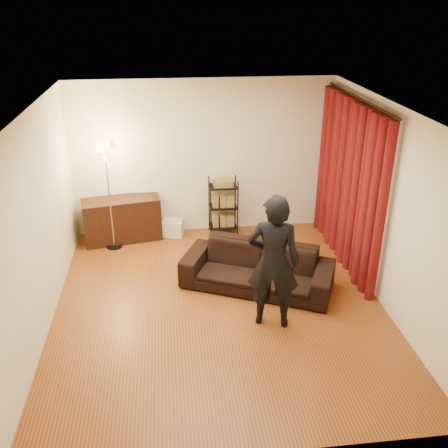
{
  "coord_description": "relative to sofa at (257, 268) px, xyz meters",
  "views": [
    {
      "loc": [
        -0.62,
        -5.78,
        3.95
      ],
      "look_at": [
        0.1,
        0.3,
        1.1
      ],
      "focal_mm": 40.0,
      "sensor_mm": 36.0,
      "label": 1
    }
  ],
  "objects": [
    {
      "name": "ceiling",
      "position": [
        -0.6,
        -0.41,
        2.38
      ],
      "size": [
        5.0,
        5.0,
        0.0
      ],
      "primitive_type": "plane",
      "rotation": [
        3.14,
        0.0,
        0.0
      ],
      "color": "white",
      "rests_on": "ground"
    },
    {
      "name": "person",
      "position": [
        0.03,
        -0.88,
        0.59
      ],
      "size": [
        0.75,
        0.6,
        1.81
      ],
      "primitive_type": "imported",
      "rotation": [
        0.0,
        0.0,
        2.86
      ],
      "color": "black",
      "rests_on": "ground"
    },
    {
      "name": "floor_lamp",
      "position": [
        -2.19,
        1.54,
        0.6
      ],
      "size": [
        0.37,
        0.37,
        1.84
      ],
      "primitive_type": null,
      "rotation": [
        0.0,
        0.0,
        0.12
      ],
      "color": "silver",
      "rests_on": "ground"
    },
    {
      "name": "wall_left",
      "position": [
        -2.85,
        -0.41,
        1.03
      ],
      "size": [
        0.0,
        5.0,
        5.0
      ],
      "primitive_type": "plane",
      "rotation": [
        1.57,
        0.0,
        1.57
      ],
      "color": "beige",
      "rests_on": "ground"
    },
    {
      "name": "sofa",
      "position": [
        0.0,
        0.0,
        0.0
      ],
      "size": [
        2.32,
        1.66,
        0.63
      ],
      "primitive_type": "imported",
      "rotation": [
        0.0,
        0.0,
        -0.42
      ],
      "color": "black",
      "rests_on": "ground"
    },
    {
      "name": "wall_front",
      "position": [
        -0.6,
        -2.91,
        1.03
      ],
      "size": [
        5.0,
        0.0,
        5.0
      ],
      "primitive_type": "plane",
      "rotation": [
        -1.57,
        0.0,
        0.0
      ],
      "color": "beige",
      "rests_on": "ground"
    },
    {
      "name": "curtain_rod",
      "position": [
        1.55,
        0.71,
        2.26
      ],
      "size": [
        0.04,
        2.65,
        0.04
      ],
      "primitive_type": "cylinder",
      "rotation": [
        1.57,
        0.0,
        0.0
      ],
      "color": "black",
      "rests_on": "wall_right"
    },
    {
      "name": "floor",
      "position": [
        -0.6,
        -0.41,
        -0.32
      ],
      "size": [
        5.0,
        5.0,
        0.0
      ],
      "primitive_type": "plane",
      "color": "brown",
      "rests_on": "ground"
    },
    {
      "name": "media_cabinet",
      "position": [
        -2.05,
        1.81,
        0.06
      ],
      "size": [
        1.37,
        0.72,
        0.76
      ],
      "primitive_type": "cube",
      "rotation": [
        0.0,
        0.0,
        0.18
      ],
      "color": "#311A0D",
      "rests_on": "ground"
    },
    {
      "name": "wire_shelf",
      "position": [
        -0.28,
        1.86,
        0.2
      ],
      "size": [
        0.52,
        0.41,
        1.04
      ],
      "primitive_type": null,
      "rotation": [
        0.0,
        0.0,
        0.18
      ],
      "color": "black",
      "rests_on": "ground"
    },
    {
      "name": "storage_boxes",
      "position": [
        -1.18,
        1.86,
        -0.17
      ],
      "size": [
        0.41,
        0.36,
        0.3
      ],
      "primitive_type": null,
      "rotation": [
        0.0,
        0.0,
        -0.21
      ],
      "color": "silver",
      "rests_on": "ground"
    },
    {
      "name": "curtain",
      "position": [
        1.53,
        0.71,
        0.96
      ],
      "size": [
        0.22,
        2.65,
        2.55
      ],
      "primitive_type": null,
      "color": "maroon",
      "rests_on": "ground"
    },
    {
      "name": "wall_back",
      "position": [
        -0.6,
        2.09,
        1.03
      ],
      "size": [
        5.0,
        0.0,
        5.0
      ],
      "primitive_type": "plane",
      "rotation": [
        1.57,
        0.0,
        0.0
      ],
      "color": "beige",
      "rests_on": "ground"
    },
    {
      "name": "wall_right",
      "position": [
        1.65,
        -0.41,
        1.03
      ],
      "size": [
        0.0,
        5.0,
        5.0
      ],
      "primitive_type": "plane",
      "rotation": [
        1.57,
        0.0,
        -1.57
      ],
      "color": "beige",
      "rests_on": "ground"
    }
  ]
}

